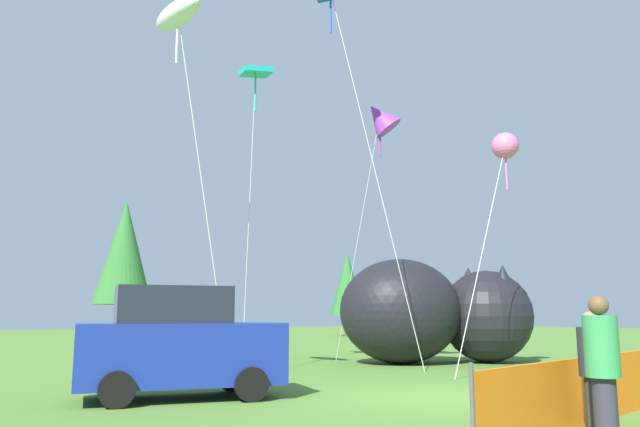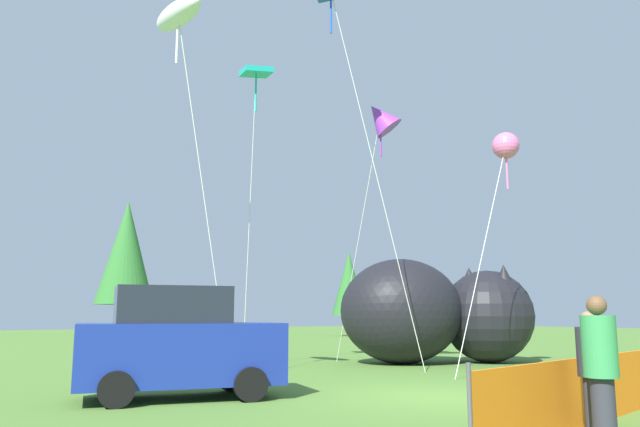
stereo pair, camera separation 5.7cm
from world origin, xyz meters
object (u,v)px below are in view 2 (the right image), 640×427
parked_car (178,344)px  inflatable_cat (432,315)px  spectator_in_yellow_shirt (591,368)px  kite_teal_diamond (256,78)px  kite_pink_octopus (506,147)px  folding_chair (597,360)px  kite_white_ghost (178,16)px  spectator_in_green_shirt (601,366)px  kite_blue_box (333,0)px  kite_purple_delta (380,118)px

parked_car → inflatable_cat: size_ratio=0.60×
spectator_in_yellow_shirt → kite_teal_diamond: size_ratio=0.18×
inflatable_cat → kite_pink_octopus: (-0.29, -3.61, 4.86)m
inflatable_cat → kite_teal_diamond: bearing=-169.4°
parked_car → folding_chair: parked_car is taller
kite_white_ghost → folding_chair: bearing=-32.9°
spectator_in_green_shirt → kite_blue_box: bearing=74.2°
kite_teal_diamond → kite_blue_box: (1.08, -2.73, 1.72)m
spectator_in_yellow_shirt → kite_teal_diamond: (0.82, 11.58, 8.03)m
kite_purple_delta → spectator_in_yellow_shirt: bearing=-114.5°
spectator_in_yellow_shirt → kite_purple_delta: bearing=65.5°
spectator_in_green_shirt → kite_purple_delta: bearing=63.4°
kite_purple_delta → kite_teal_diamond: bearing=158.9°
inflatable_cat → spectator_in_yellow_shirt: bearing=-100.7°
folding_chair → kite_blue_box: bearing=-114.6°
kite_blue_box → kite_pink_octopus: 6.61m
parked_car → kite_teal_diamond: (4.08, 4.94, 7.89)m
kite_blue_box → kite_white_ghost: 4.84m
parked_car → kite_blue_box: bearing=36.1°
spectator_in_green_shirt → spectator_in_yellow_shirt: bearing=39.6°
kite_pink_octopus → kite_blue_box: bearing=154.7°
spectator_in_green_shirt → kite_white_ghost: bearing=100.8°
spectator_in_yellow_shirt → kite_pink_octopus: size_ratio=0.24×
kite_blue_box → kite_pink_octopus: bearing=-25.3°
parked_car → kite_white_ghost: bearing=89.0°
parked_car → spectator_in_yellow_shirt: (3.26, -6.64, -0.14)m
spectator_in_green_shirt → kite_blue_box: (2.69, 9.50, 9.65)m
inflatable_cat → kite_pink_octopus: size_ratio=0.99×
folding_chair → kite_purple_delta: size_ratio=0.11×
spectator_in_green_shirt → spectator_in_yellow_shirt: spectator_in_green_shirt is taller
kite_pink_octopus → kite_purple_delta: (-1.89, 3.45, 1.47)m
spectator_in_green_shirt → kite_teal_diamond: kite_teal_diamond is taller
spectator_in_green_shirt → spectator_in_yellow_shirt: 1.03m
folding_chair → spectator_in_green_shirt: 7.81m
inflatable_cat → kite_blue_box: 10.41m
inflatable_cat → kite_purple_delta: bearing=-152.8°
kite_pink_octopus → kite_white_ghost: (-9.15, 2.42, 2.59)m
kite_purple_delta → spectator_in_green_shirt: bearing=-116.6°
kite_pink_octopus → spectator_in_green_shirt: bearing=-134.9°
kite_blue_box → parked_car: bearing=-156.9°
folding_chair → kite_pink_octopus: (0.81, 2.99, 5.87)m
folding_chair → spectator_in_green_shirt: bearing=-27.2°
folding_chair → spectator_in_yellow_shirt: size_ratio=0.59×
folding_chair → inflatable_cat: (1.10, 6.60, 1.01)m
spectator_in_yellow_shirt → kite_white_ghost: 12.47m
spectator_in_yellow_shirt → kite_white_ghost: bearing=106.3°
folding_chair → kite_teal_diamond: 12.49m
kite_teal_diamond → inflatable_cat: bearing=-12.2°
kite_white_ghost → parked_car: bearing=-104.0°
parked_car → kite_pink_octopus: (9.76, 0.03, 5.39)m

